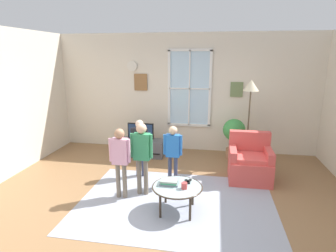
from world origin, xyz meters
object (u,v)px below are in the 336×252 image
at_px(tv_stand, 141,148).
at_px(potted_plant_by_window, 234,134).
at_px(book_stack, 169,182).
at_px(person_black_shirt, 140,142).
at_px(remote_near_cup, 187,182).
at_px(person_blue_shirt, 173,149).
at_px(remote_near_books, 189,181).
at_px(television, 141,131).
at_px(coffee_table, 177,188).
at_px(floor_lamp, 251,94).
at_px(person_green_shirt, 142,151).
at_px(cup, 184,186).
at_px(person_pink_shirt, 120,155).
at_px(armchair, 250,163).

xyz_separation_m(tv_stand, potted_plant_by_window, (2.10, 0.15, 0.39)).
xyz_separation_m(book_stack, person_black_shirt, (-0.75, 1.08, 0.25)).
height_order(remote_near_cup, person_blue_shirt, person_blue_shirt).
distance_m(tv_stand, person_blue_shirt, 1.78).
bearing_deg(book_stack, person_blue_shirt, 95.06).
bearing_deg(remote_near_books, book_stack, -155.45).
bearing_deg(television, coffee_table, -62.45).
bearing_deg(floor_lamp, remote_near_books, -118.18).
xyz_separation_m(remote_near_books, potted_plant_by_window, (0.78, 2.21, 0.17)).
height_order(person_green_shirt, floor_lamp, floor_lamp).
bearing_deg(person_green_shirt, person_blue_shirt, 40.69).
xyz_separation_m(cup, floor_lamp, (1.09, 2.19, 1.06)).
distance_m(television, book_stack, 2.41).
bearing_deg(person_pink_shirt, person_black_shirt, 84.71).
bearing_deg(person_green_shirt, person_pink_shirt, -151.14).
distance_m(armchair, cup, 1.76).
relative_size(tv_stand, person_green_shirt, 0.87).
height_order(person_blue_shirt, potted_plant_by_window, person_blue_shirt).
xyz_separation_m(person_pink_shirt, potted_plant_by_window, (1.89, 2.12, -0.15)).
xyz_separation_m(remote_near_books, person_blue_shirt, (-0.35, 0.64, 0.28)).
relative_size(armchair, person_pink_shirt, 0.74).
xyz_separation_m(tv_stand, remote_near_books, (1.31, -2.05, 0.23)).
height_order(television, remote_near_cup, television).
relative_size(remote_near_cup, person_green_shirt, 0.11).
relative_size(armchair, coffee_table, 1.16).
relative_size(coffee_table, person_blue_shirt, 0.68).
distance_m(coffee_table, book_stack, 0.15).
bearing_deg(cup, book_stack, 156.15).
xyz_separation_m(person_pink_shirt, person_green_shirt, (0.31, 0.17, 0.04)).
height_order(coffee_table, person_pink_shirt, person_pink_shirt).
bearing_deg(remote_near_books, potted_plant_by_window, 70.49).
distance_m(person_blue_shirt, floor_lamp, 2.08).
bearing_deg(armchair, tv_stand, 159.23).
xyz_separation_m(television, armchair, (2.34, -0.89, -0.26)).
bearing_deg(television, potted_plant_by_window, 4.27).
relative_size(tv_stand, television, 1.78).
relative_size(remote_near_cup, potted_plant_by_window, 0.15).
xyz_separation_m(remote_near_cup, potted_plant_by_window, (0.80, 2.22, 0.17)).
relative_size(tv_stand, cup, 11.44).
distance_m(remote_near_books, person_green_shirt, 0.91).
distance_m(person_green_shirt, floor_lamp, 2.61).
relative_size(armchair, person_green_shirt, 0.71).
bearing_deg(coffee_table, person_blue_shirt, 103.39).
relative_size(person_green_shirt, floor_lamp, 0.68).
relative_size(remote_near_books, remote_near_cup, 1.00).
distance_m(cup, floor_lamp, 2.66).
height_order(tv_stand, person_green_shirt, person_green_shirt).
relative_size(person_pink_shirt, potted_plant_by_window, 1.28).
distance_m(person_pink_shirt, person_black_shirt, 0.87).
height_order(tv_stand, cup, cup).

